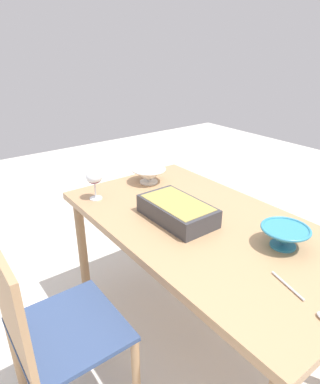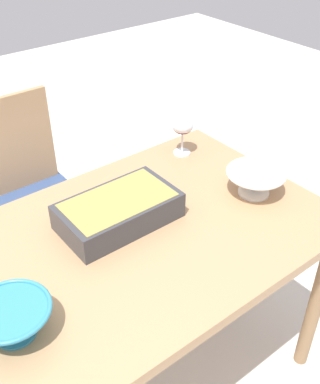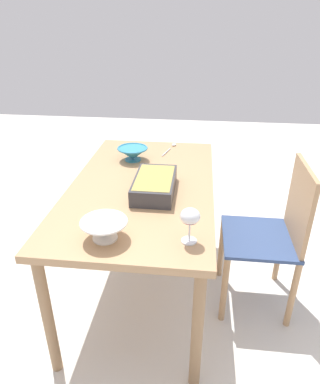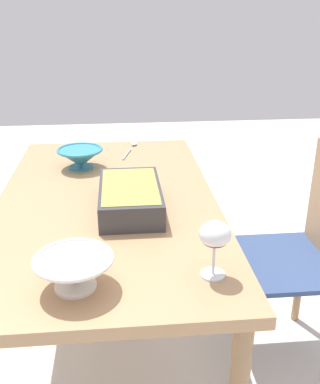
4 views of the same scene
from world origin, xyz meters
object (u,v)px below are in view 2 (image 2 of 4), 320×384
object	(u,v)px
small_bowl	(12,319)
dining_table	(109,267)
chair	(26,192)
mixing_bowl	(255,181)
casserole_dish	(119,210)
wine_glass	(183,127)

from	to	relation	value
small_bowl	dining_table	bearing A→B (deg)	18.92
chair	mixing_bowl	bearing A→B (deg)	-58.75
chair	casserole_dish	distance (m)	0.74
mixing_bowl	small_bowl	xyz separation A→B (m)	(-0.90, -0.05, -0.00)
mixing_bowl	small_bowl	bearing A→B (deg)	-177.14
chair	wine_glass	distance (m)	0.77
small_bowl	chair	bearing A→B (deg)	65.97
wine_glass	mixing_bowl	bearing A→B (deg)	-86.94
chair	wine_glass	world-z (taller)	chair
casserole_dish	small_bowl	xyz separation A→B (m)	(-0.44, -0.20, 0.00)
chair	mixing_bowl	distance (m)	1.02
chair	small_bowl	world-z (taller)	chair
mixing_bowl	casserole_dish	bearing A→B (deg)	161.06
wine_glass	casserole_dish	size ratio (longest dim) A/B	0.43
mixing_bowl	small_bowl	size ratio (longest dim) A/B	1.03
wine_glass	small_bowl	xyz separation A→B (m)	(-0.88, -0.41, -0.07)
dining_table	small_bowl	world-z (taller)	small_bowl
dining_table	mixing_bowl	bearing A→B (deg)	-7.41
casserole_dish	wine_glass	bearing A→B (deg)	25.11
chair	casserole_dish	bearing A→B (deg)	-85.81
dining_table	small_bowl	size ratio (longest dim) A/B	7.27
dining_table	small_bowl	bearing A→B (deg)	-161.08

